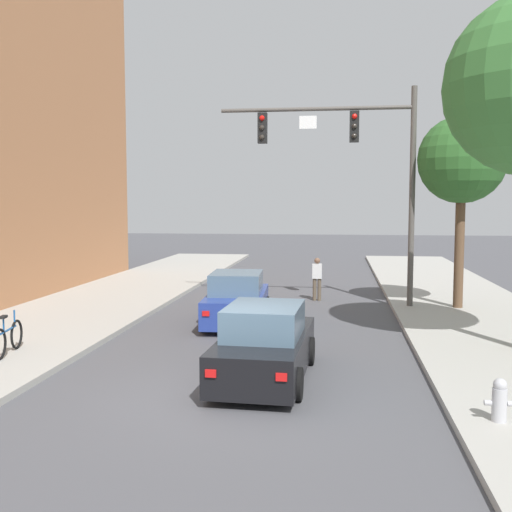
% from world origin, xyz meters
% --- Properties ---
extents(ground_plane, '(120.00, 120.00, 0.00)m').
position_xyz_m(ground_plane, '(0.00, 0.00, 0.00)').
color(ground_plane, '#4C4C51').
extents(traffic_signal_mast, '(6.73, 0.38, 7.50)m').
position_xyz_m(traffic_signal_mast, '(2.70, 9.98, 5.35)').
color(traffic_signal_mast, '#514C47').
rests_on(traffic_signal_mast, sidewalk_right).
extents(car_lead_blue, '(2.02, 4.32, 1.60)m').
position_xyz_m(car_lead_blue, '(-0.97, 6.87, 0.72)').
color(car_lead_blue, navy).
rests_on(car_lead_blue, ground).
extents(car_following_black, '(1.98, 4.31, 1.60)m').
position_xyz_m(car_following_black, '(0.59, 1.09, 0.72)').
color(car_following_black, black).
rests_on(car_following_black, ground).
extents(pedestrian_crossing_road, '(0.36, 0.22, 1.64)m').
position_xyz_m(pedestrian_crossing_road, '(1.33, 11.58, 0.91)').
color(pedestrian_crossing_road, brown).
rests_on(pedestrian_crossing_road, ground).
extents(bicycle_leaning, '(0.35, 1.76, 0.98)m').
position_xyz_m(bicycle_leaning, '(-5.59, 1.80, 0.54)').
color(bicycle_leaning, black).
rests_on(bicycle_leaning, sidewalk_left).
extents(fire_hydrant, '(0.48, 0.24, 0.72)m').
position_xyz_m(fire_hydrant, '(4.73, -1.25, 0.51)').
color(fire_hydrant, '#B2B2B7').
rests_on(fire_hydrant, sidewalk_right).
extents(street_tree_second, '(2.94, 2.94, 6.48)m').
position_xyz_m(street_tree_second, '(6.19, 9.85, 5.12)').
color(street_tree_second, brown).
rests_on(street_tree_second, sidewalk_right).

